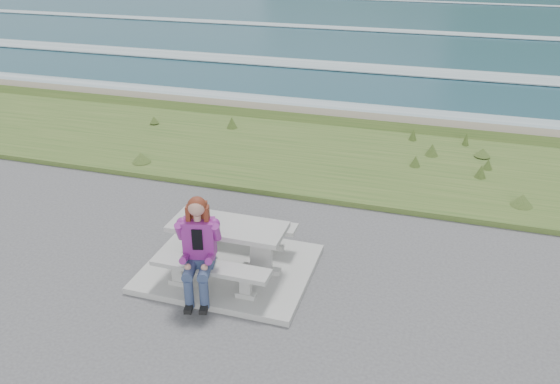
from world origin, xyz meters
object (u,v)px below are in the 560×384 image
at_px(bench_landward, 211,271).
at_px(seated_woman, 199,263).
at_px(picnic_table, 228,234).
at_px(bench_seaward, 244,226).

relative_size(bench_landward, seated_woman, 1.19).
relative_size(picnic_table, bench_seaward, 1.00).
xyz_separation_m(picnic_table, bench_landward, (0.00, -0.70, -0.23)).
xyz_separation_m(bench_seaward, seated_woman, (-0.11, -1.54, 0.21)).
distance_m(bench_seaward, seated_woman, 1.56).
bearing_deg(seated_woman, bench_landward, 36.88).
xyz_separation_m(bench_landward, bench_seaward, (0.00, 1.40, 0.00)).
height_order(picnic_table, seated_woman, seated_woman).
bearing_deg(bench_seaward, picnic_table, -90.00).
bearing_deg(seated_woman, picnic_table, 67.87).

